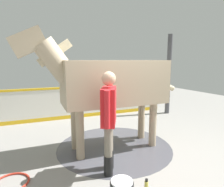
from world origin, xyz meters
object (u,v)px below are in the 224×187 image
(hose_coil, at_px, (11,183))
(bottle_shampoo, at_px, (146,187))
(handler, at_px, (109,116))
(horse, at_px, (109,82))

(hose_coil, bearing_deg, bottle_shampoo, 56.84)
(handler, xyz_separation_m, bottle_shampoo, (0.74, 0.23, -0.89))
(horse, bearing_deg, bottle_shampoo, 88.17)
(bottle_shampoo, height_order, hose_coil, bottle_shampoo)
(horse, height_order, handler, horse)
(horse, relative_size, bottle_shampoo, 15.96)
(bottle_shampoo, bearing_deg, hose_coil, -123.16)
(handler, bearing_deg, horse, 93.68)
(handler, bearing_deg, hose_coil, -163.54)
(handler, xyz_separation_m, hose_coil, (-0.38, -1.49, -0.97))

